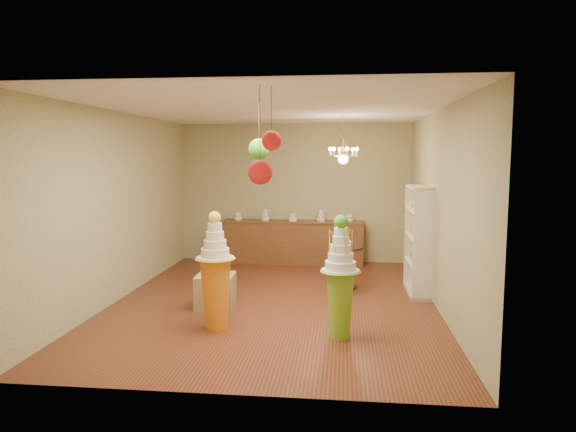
# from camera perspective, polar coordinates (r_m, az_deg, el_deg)

# --- Properties ---
(floor) EXTENTS (6.50, 6.50, 0.00)m
(floor) POSITION_cam_1_polar(r_m,az_deg,el_deg) (8.28, -1.50, -9.44)
(floor) COLOR #532716
(floor) RESTS_ON ground
(ceiling) EXTENTS (6.50, 6.50, 0.00)m
(ceiling) POSITION_cam_1_polar(r_m,az_deg,el_deg) (7.99, -1.57, 11.72)
(ceiling) COLOR silver
(ceiling) RESTS_ON ground
(wall_back) EXTENTS (5.00, 0.04, 3.00)m
(wall_back) POSITION_cam_1_polar(r_m,az_deg,el_deg) (11.21, 0.69, 2.57)
(wall_back) COLOR #989668
(wall_back) RESTS_ON ground
(wall_front) EXTENTS (5.00, 0.04, 3.00)m
(wall_front) POSITION_cam_1_polar(r_m,az_deg,el_deg) (4.82, -6.71, -2.82)
(wall_front) COLOR #989668
(wall_front) RESTS_ON ground
(wall_left) EXTENTS (0.04, 6.50, 3.00)m
(wall_left) POSITION_cam_1_polar(r_m,az_deg,el_deg) (8.69, -18.10, 1.08)
(wall_left) COLOR #989668
(wall_left) RESTS_ON ground
(wall_right) EXTENTS (0.04, 6.50, 3.00)m
(wall_right) POSITION_cam_1_polar(r_m,az_deg,el_deg) (8.05, 16.39, 0.73)
(wall_right) COLOR #989668
(wall_right) RESTS_ON ground
(pedestal_green) EXTENTS (0.60, 0.60, 1.57)m
(pedestal_green) POSITION_cam_1_polar(r_m,az_deg,el_deg) (6.54, 5.82, -7.94)
(pedestal_green) COLOR #78AA25
(pedestal_green) RESTS_ON floor
(pedestal_orange) EXTENTS (0.59, 0.59, 1.58)m
(pedestal_orange) POSITION_cam_1_polar(r_m,az_deg,el_deg) (6.93, -8.04, -7.32)
(pedestal_orange) COLOR orange
(pedestal_orange) RESTS_ON floor
(burlap_riser) EXTENTS (0.59, 0.59, 0.51)m
(burlap_riser) POSITION_cam_1_polar(r_m,az_deg,el_deg) (7.96, -8.05, -8.26)
(burlap_riser) COLOR #8F7F4E
(burlap_riser) RESTS_ON floor
(sideboard) EXTENTS (3.04, 0.54, 1.16)m
(sideboard) POSITION_cam_1_polar(r_m,az_deg,el_deg) (11.05, 0.54, -2.82)
(sideboard) COLOR brown
(sideboard) RESTS_ON floor
(shelving_unit) EXTENTS (0.33, 1.20, 1.80)m
(shelving_unit) POSITION_cam_1_polar(r_m,az_deg,el_deg) (8.89, 14.33, -2.57)
(shelving_unit) COLOR beige
(shelving_unit) RESTS_ON floor
(round_table) EXTENTS (0.73, 0.73, 0.74)m
(round_table) POSITION_cam_1_polar(r_m,az_deg,el_deg) (9.04, 6.52, -5.00)
(round_table) COLOR black
(round_table) RESTS_ON floor
(vase) EXTENTS (0.19, 0.19, 0.18)m
(vase) POSITION_cam_1_polar(r_m,az_deg,el_deg) (8.98, 6.55, -2.82)
(vase) COLOR beige
(vase) RESTS_ON round_table
(pom_red_left) EXTENTS (0.25, 0.25, 1.00)m
(pom_red_left) POSITION_cam_1_polar(r_m,az_deg,el_deg) (5.22, -3.10, 4.88)
(pom_red_left) COLOR #3B342B
(pom_red_left) RESTS_ON ceiling
(pom_green_mid) EXTENTS (0.26, 0.26, 0.75)m
(pom_green_mid) POSITION_cam_1_polar(r_m,az_deg,el_deg) (6.39, -3.24, 7.45)
(pom_green_mid) COLOR #3B342B
(pom_green_mid) RESTS_ON ceiling
(pom_red_right) EXTENTS (0.21, 0.21, 0.65)m
(pom_red_right) POSITION_cam_1_polar(r_m,az_deg,el_deg) (5.30, -1.85, 8.37)
(pom_red_right) COLOR #3B342B
(pom_red_right) RESTS_ON ceiling
(chandelier) EXTENTS (0.67, 0.67, 0.85)m
(chandelier) POSITION_cam_1_polar(r_m,az_deg,el_deg) (9.07, 6.16, 6.66)
(chandelier) COLOR #E0A94F
(chandelier) RESTS_ON ceiling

